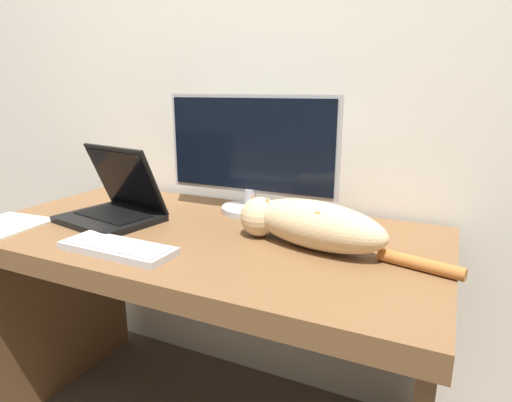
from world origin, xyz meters
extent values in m
cube|color=silver|center=(0.00, 0.79, 1.30)|extent=(6.40, 0.06, 2.60)
cube|color=brown|center=(0.00, 0.36, 0.72)|extent=(1.42, 0.73, 0.06)
cube|color=brown|center=(-0.67, 0.36, 0.35)|extent=(0.04, 0.67, 0.69)
cylinder|color=#B2B2B7|center=(0.04, 0.61, 0.76)|extent=(0.20, 0.20, 0.02)
cylinder|color=#B2B2B7|center=(0.04, 0.61, 0.80)|extent=(0.04, 0.04, 0.06)
cube|color=#B2B2B7|center=(0.04, 0.62, 0.99)|extent=(0.62, 0.02, 0.33)
cube|color=black|center=(0.04, 0.61, 0.99)|extent=(0.59, 0.01, 0.31)
cube|color=black|center=(-0.32, 0.31, 0.76)|extent=(0.34, 0.29, 0.02)
cube|color=black|center=(-0.32, 0.33, 0.77)|extent=(0.27, 0.18, 0.00)
cube|color=black|center=(-0.31, 0.39, 0.88)|extent=(0.31, 0.15, 0.22)
cube|color=black|center=(-0.31, 0.38, 0.88)|extent=(0.28, 0.13, 0.20)
cube|color=#BCBCC1|center=(-0.11, 0.12, 0.76)|extent=(0.33, 0.12, 0.02)
cube|color=#939397|center=(-0.11, 0.12, 0.77)|extent=(0.30, 0.10, 0.00)
ellipsoid|color=#D1B284|center=(0.36, 0.37, 0.82)|extent=(0.43, 0.24, 0.13)
ellipsoid|color=#AD662D|center=(0.38, 0.37, 0.85)|extent=(0.20, 0.15, 0.05)
sphere|color=#D1B284|center=(0.18, 0.40, 0.81)|extent=(0.12, 0.12, 0.12)
cone|color=#AD662D|center=(0.15, 0.40, 0.86)|extent=(0.03, 0.03, 0.03)
cone|color=#AD662D|center=(0.20, 0.39, 0.86)|extent=(0.03, 0.03, 0.03)
cylinder|color=#AD662D|center=(0.63, 0.34, 0.77)|extent=(0.20, 0.08, 0.03)
cube|color=white|center=(-0.58, 0.13, 0.76)|extent=(0.23, 0.24, 0.01)
camera|label=1|loc=(0.68, -0.69, 1.17)|focal=30.00mm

